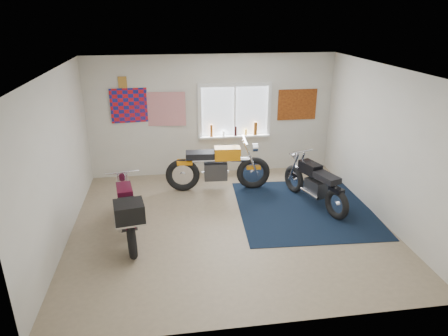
{
  "coord_description": "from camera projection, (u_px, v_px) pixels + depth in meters",
  "views": [
    {
      "loc": [
        -1.0,
        -6.19,
        3.56
      ],
      "look_at": [
        -0.04,
        0.4,
        0.92
      ],
      "focal_mm": 32.0,
      "sensor_mm": 36.0,
      "label": 1
    }
  ],
  "objects": [
    {
      "name": "black_chrome_bike",
      "position": [
        315.0,
        184.0,
        7.71
      ],
      "size": [
        0.79,
        1.82,
        0.97
      ],
      "rotation": [
        0.0,
        0.0,
        1.9
      ],
      "color": "black",
      "rests_on": "navy_rug"
    },
    {
      "name": "room_shell",
      "position": [
        230.0,
        136.0,
        6.54
      ],
      "size": [
        5.5,
        5.5,
        5.5
      ],
      "color": "white",
      "rests_on": "ground"
    },
    {
      "name": "yellow_triumph",
      "position": [
        218.0,
        168.0,
        8.35
      ],
      "size": [
        2.21,
        0.66,
        1.11
      ],
      "rotation": [
        0.0,
        0.0,
        -0.06
      ],
      "color": "black",
      "rests_on": "ground"
    },
    {
      "name": "window_assembly",
      "position": [
        235.0,
        115.0,
        8.98
      ],
      "size": [
        1.66,
        0.17,
        1.26
      ],
      "color": "white",
      "rests_on": "room_shell"
    },
    {
      "name": "ground",
      "position": [
        230.0,
        224.0,
        7.15
      ],
      "size": [
        5.5,
        5.5,
        0.0
      ],
      "primitive_type": "plane",
      "color": "#9E896B",
      "rests_on": "ground"
    },
    {
      "name": "oil_bottles",
      "position": [
        238.0,
        130.0,
        9.05
      ],
      "size": [
        1.09,
        0.09,
        0.3
      ],
      "color": "#944B15",
      "rests_on": "window_assembly"
    },
    {
      "name": "maroon_tourer",
      "position": [
        127.0,
        213.0,
        6.45
      ],
      "size": [
        0.74,
        1.94,
        0.98
      ],
      "rotation": [
        0.0,
        0.0,
        1.74
      ],
      "color": "black",
      "rests_on": "ground"
    },
    {
      "name": "flag_display",
      "position": [
        122.0,
        82.0,
        8.38
      ],
      "size": [
        1.6,
        0.1,
        1.17
      ],
      "color": "red",
      "rests_on": "room_shell"
    },
    {
      "name": "triumph_poster",
      "position": [
        297.0,
        105.0,
        9.11
      ],
      "size": [
        0.9,
        0.03,
        0.7
      ],
      "primitive_type": "cube",
      "color": "#A54C14",
      "rests_on": "room_shell"
    },
    {
      "name": "navy_rug",
      "position": [
        304.0,
        208.0,
        7.69
      ],
      "size": [
        2.63,
        2.73,
        0.01
      ],
      "primitive_type": "cube",
      "rotation": [
        0.0,
        0.0,
        -0.05
      ],
      "color": "black",
      "rests_on": "ground"
    }
  ]
}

